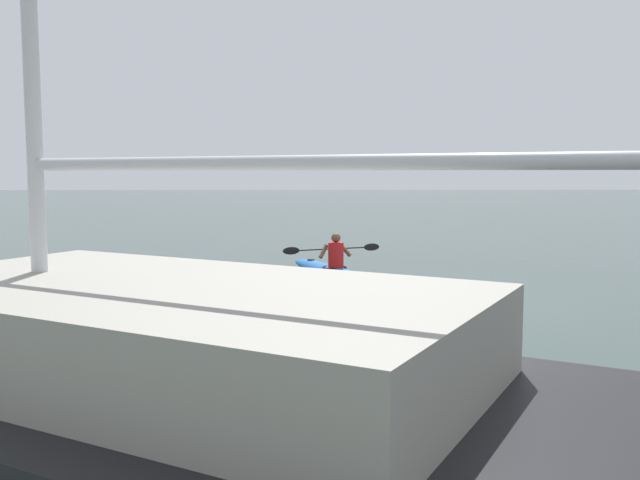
% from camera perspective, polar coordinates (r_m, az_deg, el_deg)
% --- Properties ---
extents(ground_plane, '(160.00, 160.00, 0.00)m').
position_cam_1_polar(ground_plane, '(13.84, 8.88, -4.63)').
color(ground_plane, '#384742').
extents(kayak, '(2.29, 4.69, 0.32)m').
position_cam_1_polar(kayak, '(15.66, 1.19, -2.77)').
color(kayak, '#1959A5').
rests_on(kayak, ground).
extents(kayaker, '(2.26, 0.89, 0.77)m').
position_cam_1_polar(kayaker, '(15.53, 1.29, -1.02)').
color(kayaker, red).
rests_on(kayaker, kayak).
extents(sailboat_white_sloop, '(10.07, 7.49, 11.46)m').
position_cam_1_polar(sailboat_white_sloop, '(5.38, -16.79, -13.65)').
color(sailboat_white_sloop, black).
rests_on(sailboat_white_sloop, ground).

